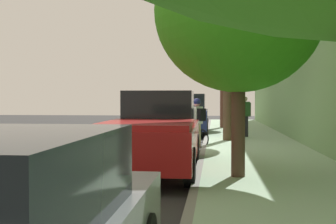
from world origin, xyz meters
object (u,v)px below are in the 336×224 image
(pedestrian_on_phone, at_px, (245,114))
(parked_suv_dark_blue_mid, at_px, (188,114))
(bicycle_at_curb, at_px, (192,137))
(street_tree_mid_block, at_px, (239,11))
(cyclist_with_backpack, at_px, (198,117))
(street_tree_far_end, at_px, (228,35))
(street_tree_corner, at_px, (224,62))
(parked_pickup_red_second, at_px, (155,134))

(pedestrian_on_phone, bearing_deg, parked_suv_dark_blue_mid, 136.37)
(bicycle_at_curb, bearing_deg, pedestrian_on_phone, 53.50)
(parked_suv_dark_blue_mid, height_order, street_tree_mid_block, street_tree_mid_block)
(parked_suv_dark_blue_mid, relative_size, street_tree_mid_block, 0.92)
(cyclist_with_backpack, relative_size, street_tree_far_end, 0.33)
(street_tree_far_end, distance_m, pedestrian_on_phone, 3.58)
(bicycle_at_curb, distance_m, street_tree_far_end, 4.28)
(street_tree_far_end, bearing_deg, street_tree_corner, 90.00)
(parked_pickup_red_second, relative_size, bicycle_at_curb, 4.19)
(cyclist_with_backpack, xyz_separation_m, street_tree_far_end, (1.10, 1.69, 3.15))
(parked_suv_dark_blue_mid, distance_m, street_tree_mid_block, 12.51)
(parked_pickup_red_second, bearing_deg, street_tree_corner, 82.69)
(street_tree_mid_block, bearing_deg, bicycle_at_curb, 100.88)
(bicycle_at_curb, bearing_deg, parked_suv_dark_blue_mid, 95.29)
(bicycle_at_curb, bearing_deg, street_tree_corner, 81.79)
(bicycle_at_curb, distance_m, street_tree_mid_block, 7.66)
(street_tree_mid_block, bearing_deg, pedestrian_on_phone, 85.42)
(parked_pickup_red_second, relative_size, street_tree_mid_block, 1.04)
(parked_pickup_red_second, height_order, street_tree_corner, street_tree_corner)
(street_tree_mid_block, height_order, pedestrian_on_phone, street_tree_mid_block)
(street_tree_mid_block, distance_m, pedestrian_on_phone, 9.99)
(parked_pickup_red_second, bearing_deg, parked_suv_dark_blue_mid, 89.51)
(street_tree_mid_block, relative_size, street_tree_far_end, 0.96)
(cyclist_with_backpack, bearing_deg, bicycle_at_curb, 115.34)
(parked_suv_dark_blue_mid, distance_m, bicycle_at_curb, 5.34)
(parked_pickup_red_second, xyz_separation_m, parked_suv_dark_blue_mid, (0.09, 10.97, 0.13))
(parked_pickup_red_second, bearing_deg, cyclist_with_backpack, 81.27)
(street_tree_corner, relative_size, pedestrian_on_phone, 2.72)
(pedestrian_on_phone, bearing_deg, bicycle_at_curb, -126.50)
(parked_suv_dark_blue_mid, xyz_separation_m, street_tree_far_end, (1.80, -4.06, 3.21))
(parked_suv_dark_blue_mid, bearing_deg, bicycle_at_curb, -84.71)
(parked_pickup_red_second, height_order, cyclist_with_backpack, parked_pickup_red_second)
(parked_suv_dark_blue_mid, xyz_separation_m, cyclist_with_backpack, (0.71, -5.74, 0.07))
(parked_pickup_red_second, height_order, street_tree_mid_block, street_tree_mid_block)
(parked_pickup_red_second, height_order, pedestrian_on_phone, parked_pickup_red_second)
(bicycle_at_curb, bearing_deg, street_tree_far_end, 42.95)
(street_tree_far_end, bearing_deg, street_tree_mid_block, -90.00)
(street_tree_corner, distance_m, pedestrian_on_phone, 6.88)
(street_tree_mid_block, xyz_separation_m, pedestrian_on_phone, (0.77, 9.66, -2.42))
(cyclist_with_backpack, relative_size, pedestrian_on_phone, 1.01)
(street_tree_corner, bearing_deg, street_tree_far_end, -90.00)
(bicycle_at_curb, relative_size, street_tree_far_end, 0.24)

